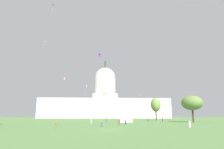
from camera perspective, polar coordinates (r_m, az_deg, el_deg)
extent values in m
plane|color=#567F42|center=(39.71, -1.42, -16.11)|extent=(800.00, 800.00, 0.00)
cube|color=silver|center=(229.07, -11.61, -9.71)|extent=(74.66, 19.49, 22.30)
cube|color=silver|center=(230.38, 7.37, -9.87)|extent=(74.66, 19.49, 22.30)
cube|color=silver|center=(226.78, -2.09, -9.31)|extent=(27.88, 21.43, 27.20)
cylinder|color=silver|center=(229.11, -2.05, -3.42)|extent=(24.19, 24.19, 19.90)
sphere|color=silver|center=(230.81, -2.03, -0.97)|extent=(23.89, 23.89, 23.89)
cylinder|color=#2D3833|center=(234.42, -2.00, 2.89)|extent=(1.80, 1.80, 8.28)
cube|color=white|center=(86.34, 4.01, -13.13)|extent=(5.88, 5.35, 2.28)
pyramid|color=white|center=(86.34, 3.97, -10.71)|extent=(6.18, 5.62, 2.49)
cylinder|color=#42301E|center=(92.68, 22.72, -10.89)|extent=(0.75, 0.75, 6.43)
ellipsoid|color=olive|center=(92.85, 22.46, -7.73)|extent=(11.19, 11.82, 6.39)
cylinder|color=brown|center=(121.35, 12.88, -11.46)|extent=(0.84, 0.84, 6.83)
ellipsoid|color=olive|center=(121.52, 12.75, -8.67)|extent=(7.11, 8.03, 8.39)
cylinder|color=#3D5684|center=(51.26, -3.02, -14.48)|extent=(0.42, 0.42, 1.24)
sphere|color=beige|center=(51.24, -3.01, -13.67)|extent=(0.25, 0.25, 0.21)
cylinder|color=#703D93|center=(90.11, -1.66, -13.34)|extent=(0.49, 0.49, 1.53)
sphere|color=brown|center=(90.09, -1.65, -12.77)|extent=(0.35, 0.35, 0.25)
cylinder|color=olive|center=(43.92, -16.21, -14.29)|extent=(0.38, 0.38, 1.48)
sphere|color=tan|center=(43.89, -16.14, -13.16)|extent=(0.26, 0.26, 0.26)
cylinder|color=#3D5684|center=(95.02, 10.54, -13.12)|extent=(0.59, 0.59, 1.39)
sphere|color=tan|center=(95.01, 10.53, -12.64)|extent=(0.30, 0.30, 0.21)
cylinder|color=silver|center=(75.35, -6.11, -13.54)|extent=(0.48, 0.48, 1.53)
sphere|color=tan|center=(75.34, -6.10, -12.87)|extent=(0.27, 0.27, 0.23)
cylinder|color=silver|center=(53.61, 21.87, -13.41)|extent=(0.65, 0.65, 1.51)
sphere|color=#A37556|center=(53.58, 21.79, -12.49)|extent=(0.31, 0.31, 0.22)
cylinder|color=red|center=(65.44, 2.25, -13.83)|extent=(0.64, 0.64, 1.54)
sphere|color=#A37556|center=(65.42, 2.25, -13.05)|extent=(0.31, 0.31, 0.22)
cylinder|color=navy|center=(103.33, 14.67, -12.80)|extent=(0.51, 0.51, 1.53)
sphere|color=tan|center=(103.32, 14.64, -12.31)|extent=(0.34, 0.34, 0.24)
cylinder|color=tan|center=(79.20, 6.10, -13.50)|extent=(0.48, 0.48, 1.42)
sphere|color=#A37556|center=(79.18, 6.08, -12.90)|extent=(0.30, 0.30, 0.26)
cylinder|color=red|center=(94.09, 16.67, -12.84)|extent=(0.55, 0.55, 1.41)
sphere|color=brown|center=(94.07, 16.64, -12.33)|extent=(0.36, 0.36, 0.26)
cylinder|color=navy|center=(67.47, 4.06, -13.86)|extent=(0.61, 0.61, 1.29)
sphere|color=beige|center=(67.45, 4.05, -13.22)|extent=(0.30, 0.30, 0.21)
cube|color=pink|center=(122.24, -13.83, -1.18)|extent=(0.96, 0.46, 1.51)
cylinder|color=green|center=(121.93, -13.92, -2.03)|extent=(0.38, 0.07, 2.23)
cube|color=purple|center=(81.33, -3.48, 5.60)|extent=(1.38, 1.39, 0.52)
cube|color=purple|center=(81.54, -3.48, 6.06)|extent=(1.38, 1.39, 0.52)
cube|color=gold|center=(187.54, -7.94, -5.83)|extent=(0.59, 0.65, 1.30)
cylinder|color=pink|center=(187.39, -7.90, -6.23)|extent=(0.16, 0.27, 1.41)
pyramid|color=yellow|center=(124.22, -19.11, 8.99)|extent=(1.32, 0.84, 0.21)
cylinder|color=yellow|center=(123.59, -19.30, 8.45)|extent=(0.28, 0.22, 1.51)
cube|color=black|center=(186.46, -2.71, -3.23)|extent=(0.99, 0.99, 0.44)
cube|color=black|center=(186.53, -2.71, -3.11)|extent=(0.99, 0.99, 0.44)
cylinder|color=black|center=(186.22, -2.74, -3.73)|extent=(0.28, 0.23, 2.94)
cube|color=#33BCDB|center=(178.68, 8.45, -5.99)|extent=(0.90, 0.85, 0.51)
cube|color=#33BCDB|center=(178.73, 8.44, -5.83)|extent=(0.90, 0.85, 0.51)
pyramid|color=green|center=(110.24, -17.08, 19.01)|extent=(1.83, 0.95, 0.31)
cylinder|color=gold|center=(109.21, -17.10, 17.82)|extent=(0.25, 0.12, 3.03)
pyramid|color=red|center=(181.56, 6.99, -4.93)|extent=(1.23, 1.38, 0.33)
cylinder|color=red|center=(181.13, 6.87, -5.42)|extent=(0.29, 0.23, 1.77)
cube|color=white|center=(165.63, -7.46, -3.26)|extent=(0.46, 0.48, 1.26)
cylinder|color=white|center=(165.35, -7.49, -3.93)|extent=(0.41, 0.13, 2.66)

